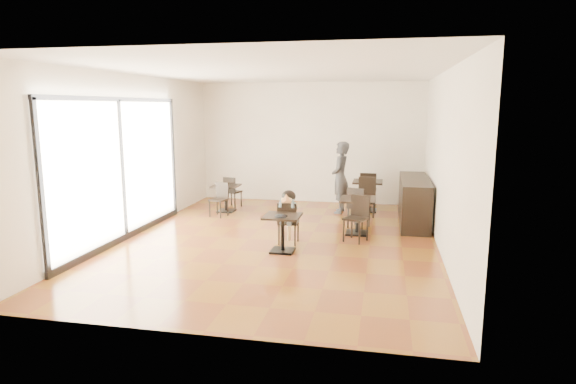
% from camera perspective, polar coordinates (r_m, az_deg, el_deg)
% --- Properties ---
extents(floor, '(6.00, 8.00, 0.01)m').
position_cam_1_polar(floor, '(9.39, -1.17, -5.76)').
color(floor, brown).
rests_on(floor, ground).
extents(ceiling, '(6.00, 8.00, 0.01)m').
position_cam_1_polar(ceiling, '(9.05, -1.25, 14.11)').
color(ceiling, silver).
rests_on(ceiling, floor).
extents(wall_back, '(6.00, 0.01, 3.20)m').
position_cam_1_polar(wall_back, '(13.00, 2.67, 5.84)').
color(wall_back, white).
rests_on(wall_back, floor).
extents(wall_front, '(6.00, 0.01, 3.20)m').
position_cam_1_polar(wall_front, '(5.29, -10.72, -0.63)').
color(wall_front, white).
rests_on(wall_front, floor).
extents(wall_left, '(0.01, 8.00, 3.20)m').
position_cam_1_polar(wall_left, '(10.17, -17.99, 4.16)').
color(wall_left, white).
rests_on(wall_left, floor).
extents(wall_right, '(0.01, 8.00, 3.20)m').
position_cam_1_polar(wall_right, '(8.93, 17.97, 3.39)').
color(wall_right, white).
rests_on(wall_right, floor).
extents(storefront_window, '(0.04, 4.50, 2.60)m').
position_cam_1_polar(storefront_window, '(9.75, -19.20, 2.67)').
color(storefront_window, white).
rests_on(storefront_window, floor).
extents(child_table, '(0.63, 0.63, 0.67)m').
position_cam_1_polar(child_table, '(8.60, -0.66, -4.94)').
color(child_table, black).
rests_on(child_table, floor).
extents(child_chair, '(0.36, 0.36, 0.81)m').
position_cam_1_polar(child_chair, '(9.10, 0.06, -3.65)').
color(child_chair, black).
rests_on(child_chair, floor).
extents(child, '(0.36, 0.51, 1.01)m').
position_cam_1_polar(child, '(9.08, 0.06, -3.01)').
color(child, slate).
rests_on(child, child_chair).
extents(plate, '(0.23, 0.23, 0.01)m').
position_cam_1_polar(plate, '(8.42, -0.81, -2.87)').
color(plate, black).
rests_on(plate, child_table).
extents(pizza_slice, '(0.24, 0.18, 0.05)m').
position_cam_1_polar(pizza_slice, '(8.82, -0.18, -0.94)').
color(pizza_slice, '#EABA6E').
rests_on(pizza_slice, child).
extents(adult_patron, '(0.42, 0.64, 1.74)m').
position_cam_1_polar(adult_patron, '(11.72, 6.22, 1.72)').
color(adult_patron, '#3A3A3F').
rests_on(adult_patron, floor).
extents(cafe_table_mid, '(0.91, 0.91, 0.73)m').
position_cam_1_polar(cafe_table_mid, '(9.88, 8.23, -2.88)').
color(cafe_table_mid, black).
rests_on(cafe_table_mid, floor).
extents(cafe_table_left, '(0.77, 0.77, 0.66)m').
position_cam_1_polar(cafe_table_left, '(11.95, -7.34, -0.75)').
color(cafe_table_left, black).
rests_on(cafe_table_left, floor).
extents(cafe_table_back, '(0.73, 0.73, 0.76)m').
position_cam_1_polar(cafe_table_back, '(12.05, 9.38, -0.48)').
color(cafe_table_back, black).
rests_on(cafe_table_back, floor).
extents(chair_mid_a, '(0.52, 0.52, 0.88)m').
position_cam_1_polar(chair_mid_a, '(10.40, 8.41, -1.80)').
color(chair_mid_a, black).
rests_on(chair_mid_a, floor).
extents(chair_mid_b, '(0.52, 0.52, 0.88)m').
position_cam_1_polar(chair_mid_b, '(9.33, 8.04, -3.18)').
color(chair_mid_b, black).
rests_on(chair_mid_b, floor).
extents(chair_left_a, '(0.44, 0.44, 0.79)m').
position_cam_1_polar(chair_left_a, '(12.46, -6.54, 0.02)').
color(chair_left_a, black).
rests_on(chair_left_a, floor).
extents(chair_left_b, '(0.44, 0.44, 0.79)m').
position_cam_1_polar(chair_left_b, '(11.43, -8.23, -0.93)').
color(chair_left_b, black).
rests_on(chair_left_b, floor).
extents(chair_back_a, '(0.42, 0.42, 0.91)m').
position_cam_1_polar(chair_back_a, '(12.50, 9.48, 0.26)').
color(chair_back_a, black).
rests_on(chair_back_a, floor).
extents(chair_back_b, '(0.42, 0.42, 0.91)m').
position_cam_1_polar(chair_back_b, '(11.50, 9.29, -0.60)').
color(chair_back_b, black).
rests_on(chair_back_b, floor).
extents(service_counter, '(0.60, 2.40, 1.00)m').
position_cam_1_polar(service_counter, '(11.03, 14.72, -1.02)').
color(service_counter, black).
rests_on(service_counter, floor).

